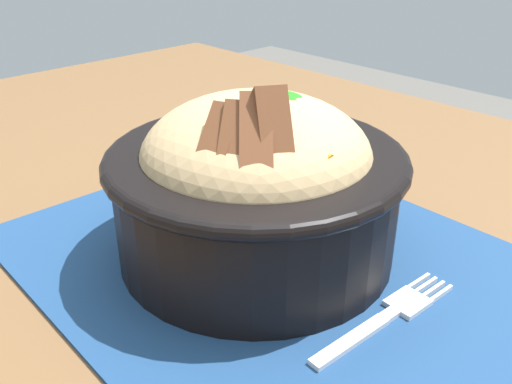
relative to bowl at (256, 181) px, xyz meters
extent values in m
cube|color=brown|center=(0.05, -0.01, -0.08)|extent=(1.36, 0.89, 0.04)
cylinder|color=brown|center=(-0.57, 0.38, -0.46)|extent=(0.04, 0.04, 0.72)
cube|color=navy|center=(0.04, 0.00, -0.06)|extent=(0.43, 0.32, 0.00)
cylinder|color=black|center=(0.00, 0.00, -0.02)|extent=(0.20, 0.20, 0.08)
torus|color=black|center=(0.00, 0.00, 0.02)|extent=(0.22, 0.22, 0.01)
ellipsoid|color=tan|center=(0.00, 0.00, 0.02)|extent=(0.22, 0.22, 0.09)
sphere|color=#1F831A|center=(0.01, 0.02, 0.04)|extent=(0.04, 0.04, 0.04)
sphere|color=#1F831A|center=(-0.01, -0.01, 0.04)|extent=(0.03, 0.03, 0.03)
sphere|color=#1F831A|center=(0.01, 0.02, 0.04)|extent=(0.04, 0.04, 0.04)
cylinder|color=orange|center=(0.05, -0.01, 0.04)|extent=(0.03, 0.01, 0.01)
cylinder|color=orange|center=(0.05, -0.03, 0.04)|extent=(0.01, 0.04, 0.01)
cylinder|color=orange|center=(-0.01, 0.00, 0.04)|extent=(0.03, 0.02, 0.01)
cube|color=brown|center=(0.02, -0.05, 0.05)|extent=(0.03, 0.04, 0.04)
cube|color=brown|center=(0.03, -0.04, 0.05)|extent=(0.04, 0.04, 0.04)
cube|color=brown|center=(0.04, -0.04, 0.05)|extent=(0.05, 0.04, 0.05)
cube|color=brown|center=(0.05, -0.03, 0.05)|extent=(0.04, 0.04, 0.06)
cube|color=silver|center=(0.11, -0.03, -0.06)|extent=(0.01, 0.06, 0.00)
cube|color=silver|center=(0.12, 0.01, -0.06)|extent=(0.01, 0.01, 0.00)
cube|color=silver|center=(0.12, 0.03, -0.06)|extent=(0.02, 0.03, 0.00)
cube|color=silver|center=(0.13, 0.05, -0.06)|extent=(0.00, 0.02, 0.00)
cube|color=silver|center=(0.12, 0.05, -0.06)|extent=(0.00, 0.02, 0.00)
cube|color=silver|center=(0.12, 0.05, -0.06)|extent=(0.00, 0.02, 0.00)
cube|color=silver|center=(0.11, 0.05, -0.06)|extent=(0.00, 0.02, 0.00)
camera|label=1|loc=(0.26, -0.25, 0.17)|focal=39.09mm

